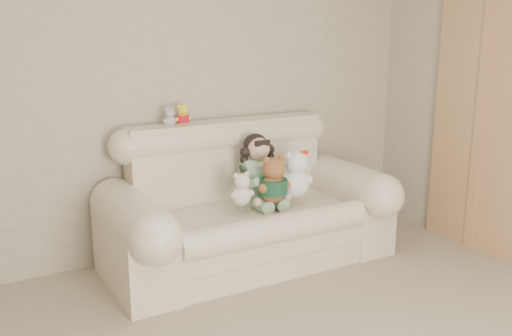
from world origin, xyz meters
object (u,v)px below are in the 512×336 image
object	(u,v)px
brown_teddy	(274,175)
cream_teddy	(241,186)
white_cat	(296,169)
seated_child	(258,169)
sofa	(249,196)

from	to	relation	value
brown_teddy	cream_teddy	distance (m)	0.25
brown_teddy	white_cat	bearing A→B (deg)	6.12
white_cat	cream_teddy	world-z (taller)	white_cat
seated_child	brown_teddy	xyz separation A→B (m)	(-0.01, -0.24, 0.01)
seated_child	cream_teddy	distance (m)	0.32
brown_teddy	cream_teddy	xyz separation A→B (m)	(-0.24, 0.04, -0.06)
seated_child	sofa	bearing A→B (deg)	-145.69
brown_teddy	white_cat	distance (m)	0.22
white_cat	cream_teddy	distance (m)	0.45
seated_child	brown_teddy	size ratio (longest dim) A/B	1.35
brown_teddy	cream_teddy	world-z (taller)	brown_teddy
brown_teddy	sofa	bearing A→B (deg)	120.84
seated_child	cream_teddy	bearing A→B (deg)	-140.85
seated_child	white_cat	xyz separation A→B (m)	(0.20, -0.21, 0.02)
sofa	white_cat	xyz separation A→B (m)	(0.32, -0.13, 0.19)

